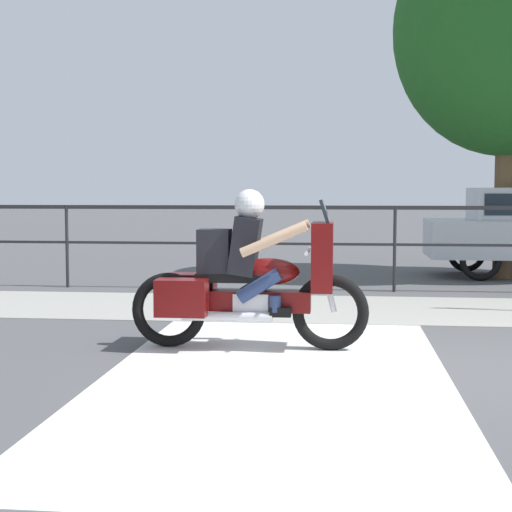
% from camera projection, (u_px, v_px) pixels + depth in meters
% --- Properties ---
extents(ground_plane, '(120.00, 120.00, 0.00)m').
position_uv_depth(ground_plane, '(435.00, 370.00, 6.66)').
color(ground_plane, '#4C4C4F').
extents(sidewalk_band, '(44.00, 2.40, 0.01)m').
position_uv_depth(sidewalk_band, '(404.00, 310.00, 10.03)').
color(sidewalk_band, '#99968E').
rests_on(sidewalk_band, ground).
extents(crosswalk_band, '(2.84, 6.00, 0.01)m').
position_uv_depth(crosswalk_band, '(277.00, 371.00, 6.61)').
color(crosswalk_band, silver).
rests_on(crosswalk_band, ground).
extents(fence_railing, '(36.00, 0.05, 1.30)m').
position_uv_depth(fence_railing, '(395.00, 224.00, 11.76)').
color(fence_railing, '#232326').
rests_on(fence_railing, ground).
extents(motorcycle, '(2.30, 0.76, 1.54)m').
position_uv_depth(motorcycle, '(248.00, 279.00, 7.53)').
color(motorcycle, black).
rests_on(motorcycle, ground).
extents(tree_behind_sign, '(3.92, 3.92, 6.43)m').
position_uv_depth(tree_behind_sign, '(510.00, 29.00, 13.30)').
color(tree_behind_sign, brown).
rests_on(tree_behind_sign, ground).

